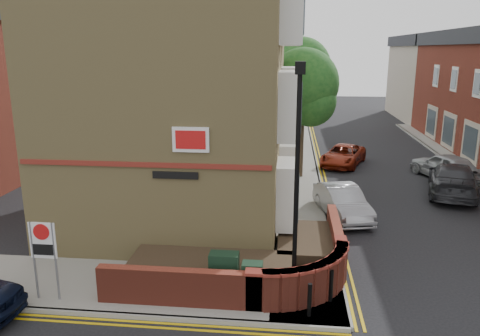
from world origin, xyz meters
name	(u,v)px	position (x,y,z in m)	size (l,w,h in m)	color
ground	(229,324)	(0.00, 0.00, 0.00)	(120.00, 120.00, 0.00)	black
pavement_corner	(116,286)	(-3.50, 1.50, 0.06)	(13.00, 3.00, 0.12)	gray
pavement_main	(300,168)	(2.00, 16.00, 0.06)	(2.00, 32.00, 0.12)	gray
kerb_side	(95,314)	(-3.50, 0.00, 0.06)	(13.00, 0.15, 0.12)	gray
kerb_main_near	(317,168)	(3.00, 16.00, 0.06)	(0.15, 32.00, 0.12)	gray
yellow_lines_side	(91,321)	(-3.50, -0.25, 0.01)	(13.00, 0.28, 0.01)	gold
yellow_lines_main	(321,169)	(3.25, 16.00, 0.01)	(0.28, 32.00, 0.01)	gold
corner_building	(183,62)	(-2.84, 8.00, 6.23)	(8.95, 10.40, 13.60)	tan
garden_wall	(240,277)	(0.00, 2.50, 0.00)	(6.80, 6.00, 1.20)	maroon
lamppost	(297,185)	(1.60, 1.20, 3.34)	(0.25, 0.50, 6.30)	black
utility_cabinet_large	(224,273)	(-0.30, 1.30, 0.72)	(0.80, 0.45, 1.20)	black
utility_cabinet_small	(252,282)	(0.50, 1.00, 0.67)	(0.55, 0.40, 1.10)	black
bollard_near	(310,300)	(2.00, 0.40, 0.57)	(0.11, 0.11, 0.90)	black
bollard_far	(331,286)	(2.60, 1.20, 0.57)	(0.11, 0.11, 0.90)	black
zone_sign	(43,247)	(-5.00, 0.50, 1.64)	(0.72, 0.07, 2.20)	slate
far_terrace_cream	(426,77)	(14.50, 38.00, 4.05)	(5.40, 12.40, 8.00)	#B4A795
tree_near	(303,89)	(2.00, 14.05, 4.70)	(3.64, 3.65, 6.70)	#382B1E
tree_mid	(301,72)	(2.00, 22.05, 5.20)	(4.03, 4.03, 7.42)	#382B1E
tree_far	(299,71)	(2.00, 30.05, 4.91)	(3.81, 3.81, 7.00)	#382B1E
traffic_light_assembly	(304,103)	(2.40, 25.00, 2.78)	(0.20, 0.16, 4.20)	black
silver_car_near	(342,202)	(3.60, 8.20, 0.65)	(1.37, 3.92, 1.29)	gray
red_car_main	(343,155)	(4.57, 17.24, 0.60)	(1.98, 4.29, 1.19)	maroon
grey_car_far	(453,179)	(9.11, 11.88, 0.76)	(2.12, 5.21, 1.51)	#2B2C30
silver_car_far	(445,166)	(9.61, 14.63, 0.71)	(1.69, 4.20, 1.43)	#9FA4A7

